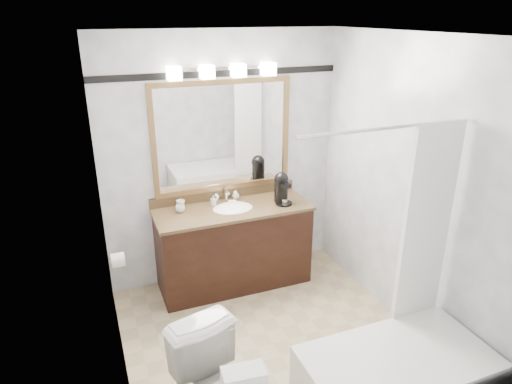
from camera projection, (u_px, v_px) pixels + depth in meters
room at (275, 209)px, 3.43m from camera, size 2.42×2.62×2.52m
vanity at (233, 245)px, 4.60m from camera, size 1.53×0.58×0.97m
mirror at (223, 137)px, 4.44m from camera, size 1.40×0.04×1.10m
vanity_light_bar at (223, 71)px, 4.16m from camera, size 1.02×0.14×0.12m
accent_stripe at (221, 74)px, 4.23m from camera, size 2.40×0.01×0.06m
bathtub at (397, 372)px, 3.20m from camera, size 1.30×0.75×1.96m
tp_roll at (118, 260)px, 3.82m from camera, size 0.11×0.12×0.12m
tissue_box at (244, 377)px, 2.37m from camera, size 0.24×0.15×0.09m
coffee_maker at (282, 187)px, 4.52m from camera, size 0.16×0.21×0.32m
cup_left at (180, 209)px, 4.35m from camera, size 0.09×0.09×0.07m
cup_right at (181, 204)px, 4.44m from camera, size 0.10×0.10×0.08m
soap_bottle_a at (213, 201)px, 4.49m from camera, size 0.05×0.05×0.10m
soap_bottle_b at (236, 195)px, 4.65m from camera, size 0.08×0.08×0.09m
soap_bar at (232, 202)px, 4.56m from camera, size 0.08×0.06×0.02m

